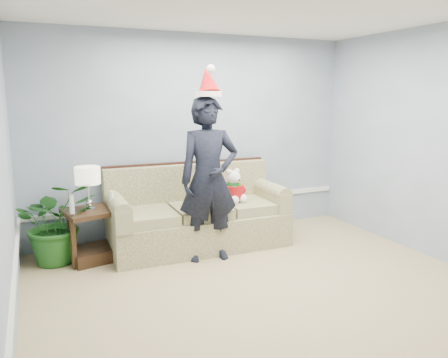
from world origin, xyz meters
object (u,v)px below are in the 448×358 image
at_px(houseplant, 56,222).
at_px(teddy_bear, 233,190).
at_px(sofa, 197,217).
at_px(man, 209,180).
at_px(table_lamp, 88,177).
at_px(side_table, 95,240).

height_order(houseplant, teddy_bear, teddy_bear).
relative_size(sofa, teddy_bear, 5.03).
bearing_deg(man, sofa, 92.10).
xyz_separation_m(man, teddy_bear, (0.50, 0.41, -0.25)).
bearing_deg(teddy_bear, man, -154.65).
relative_size(table_lamp, man, 0.27).
height_order(side_table, houseplant, houseplant).
bearing_deg(table_lamp, sofa, 2.03).
bearing_deg(table_lamp, houseplant, 159.95).
bearing_deg(side_table, table_lamp, -142.37).
height_order(table_lamp, teddy_bear, table_lamp).
height_order(side_table, man, man).
distance_m(man, teddy_bear, 0.69).
height_order(side_table, teddy_bear, teddy_bear).
height_order(houseplant, man, man).
distance_m(houseplant, man, 1.81).
distance_m(side_table, table_lamp, 0.76).
bearing_deg(sofa, side_table, -178.32).
xyz_separation_m(sofa, side_table, (-1.27, -0.01, -0.13)).
height_order(table_lamp, houseplant, table_lamp).
bearing_deg(man, teddy_bear, 44.77).
xyz_separation_m(houseplant, man, (1.65, -0.59, 0.47)).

